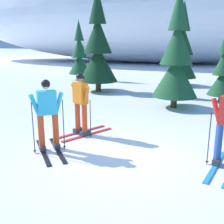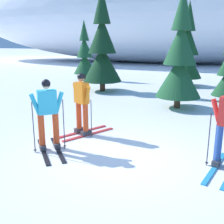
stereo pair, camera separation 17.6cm
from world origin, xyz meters
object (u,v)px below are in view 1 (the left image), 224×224
pine_tree_far_left (79,55)px  pine_tree_center_right (182,51)px  skier_cyan_jacket (48,114)px  pine_tree_center_left (176,59)px  pine_tree_right (223,72)px  skier_orange_jacket (81,103)px  pine_tree_left (98,49)px

pine_tree_far_left → pine_tree_center_right: size_ratio=0.82×
skier_cyan_jacket → pine_tree_far_left: bearing=108.2°
pine_tree_far_left → pine_tree_center_left: pine_tree_center_left is taller
skier_cyan_jacket → pine_tree_right: 8.19m
pine_tree_far_left → pine_tree_right: bearing=-29.6°
skier_cyan_jacket → pine_tree_right: pine_tree_right is taller
skier_orange_jacket → pine_tree_far_left: (-4.13, 10.26, 0.68)m
pine_tree_far_left → pine_tree_left: bearing=-56.0°
skier_cyan_jacket → pine_tree_center_left: (2.67, 5.29, 0.96)m
skier_cyan_jacket → pine_tree_far_left: 12.17m
pine_tree_far_left → pine_tree_right: size_ratio=1.24×
skier_cyan_jacket → pine_tree_center_left: bearing=63.2°
pine_tree_far_left → skier_cyan_jacket: bearing=-71.8°
skier_cyan_jacket → skier_orange_jacket: skier_orange_jacket is taller
pine_tree_center_left → pine_tree_center_right: 5.52m
pine_tree_center_left → pine_tree_center_right: pine_tree_center_right is taller
pine_tree_left → pine_tree_center_left: pine_tree_left is taller
skier_orange_jacket → pine_tree_far_left: bearing=111.9°
pine_tree_far_left → pine_tree_left: 4.46m
pine_tree_right → pine_tree_center_left: bearing=-141.3°
pine_tree_center_right → skier_cyan_jacket: bearing=-104.1°
pine_tree_far_left → pine_tree_center_right: (6.50, -0.73, 0.35)m
skier_cyan_jacket → pine_tree_right: bearing=56.2°
skier_cyan_jacket → pine_tree_center_left: pine_tree_center_left is taller
pine_tree_center_left → pine_tree_far_left: bearing=136.0°
pine_tree_center_right → pine_tree_far_left: bearing=173.6°
pine_tree_far_left → pine_tree_right: 9.61m
pine_tree_far_left → pine_tree_center_right: pine_tree_center_right is taller
skier_orange_jacket → pine_tree_center_right: bearing=76.0°
skier_orange_jacket → skier_cyan_jacket: bearing=-104.8°
pine_tree_left → skier_cyan_jacket: bearing=-80.5°
skier_cyan_jacket → pine_tree_right: size_ratio=0.57×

